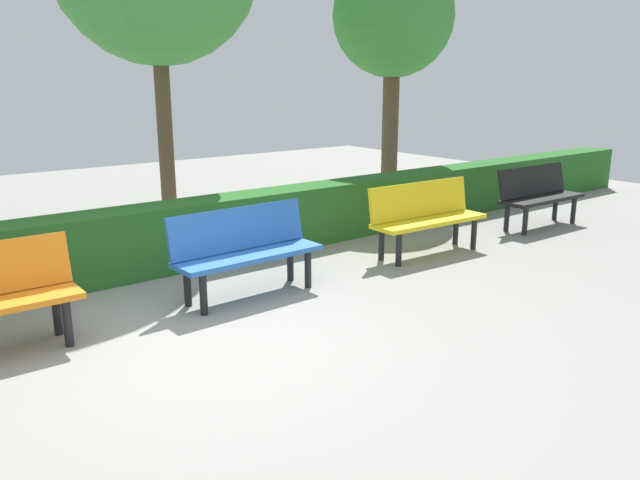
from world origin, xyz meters
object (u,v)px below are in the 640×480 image
Objects in this scene: bench_black at (538,193)px; tree_near at (393,18)px; bench_blue at (245,248)px; bench_yellow at (426,215)px.

bench_black is 3.92m from tree_near.
bench_black is 0.97× the size of bench_blue.
tree_near is at bearing -150.14° from bench_blue.
bench_blue is (2.51, -0.04, -0.00)m from bench_yellow.
bench_yellow is at bearing 0.44° from bench_black.
bench_yellow and bench_blue have the same top height.
bench_black is at bearing 177.77° from bench_blue.
bench_black is at bearing -177.74° from bench_yellow.
bench_blue is at bearing 31.49° from tree_near.
tree_near reaches higher than bench_blue.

